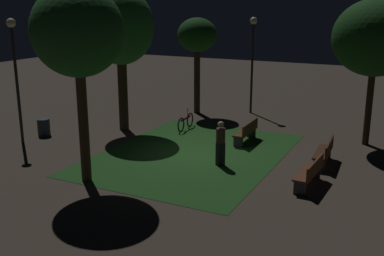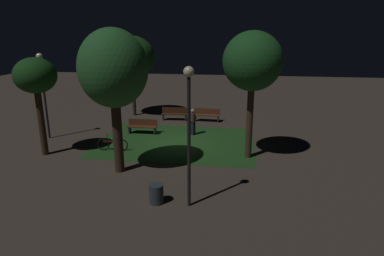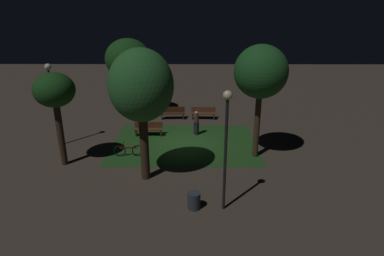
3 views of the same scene
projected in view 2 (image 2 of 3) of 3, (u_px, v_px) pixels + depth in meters
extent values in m
plane|color=#473D33|center=(179.00, 142.00, 18.80)|extent=(60.00, 60.00, 0.00)
cube|color=#23511E|center=(176.00, 142.00, 18.83)|extent=(8.68, 6.44, 0.01)
cube|color=brown|center=(207.00, 115.00, 22.94)|extent=(1.82, 0.56, 0.06)
cube|color=brown|center=(207.00, 111.00, 23.07)|extent=(1.80, 0.14, 0.40)
cube|color=#2D2D33|center=(218.00, 119.00, 22.86)|extent=(0.10, 0.39, 0.42)
cube|color=#2D2D33|center=(195.00, 118.00, 23.15)|extent=(0.10, 0.39, 0.42)
cube|color=#422314|center=(175.00, 114.00, 23.25)|extent=(1.82, 0.57, 0.06)
cube|color=#422314|center=(175.00, 110.00, 23.39)|extent=(1.80, 0.15, 0.40)
cube|color=#2D2D33|center=(186.00, 118.00, 23.25)|extent=(0.10, 0.39, 0.42)
cube|color=#2D2D33|center=(163.00, 117.00, 23.39)|extent=(0.10, 0.39, 0.42)
cube|color=#512D19|center=(142.00, 127.00, 20.20)|extent=(1.81, 0.51, 0.06)
cube|color=#512D19|center=(143.00, 122.00, 20.33)|extent=(1.80, 0.09, 0.40)
cube|color=#2D2D33|center=(155.00, 131.00, 20.17)|extent=(0.09, 0.39, 0.42)
cube|color=#2D2D33|center=(130.00, 130.00, 20.36)|extent=(0.09, 0.39, 0.42)
cylinder|color=#38281C|center=(41.00, 122.00, 16.46)|extent=(0.32, 0.32, 3.48)
ellipsoid|color=#194719|center=(35.00, 75.00, 15.81)|extent=(2.00, 2.00, 1.72)
cylinder|color=#38281C|center=(117.00, 131.00, 14.40)|extent=(0.42, 0.42, 3.79)
ellipsoid|color=#28662D|center=(113.00, 68.00, 13.63)|extent=(2.90, 2.90, 3.29)
cylinder|color=#38281C|center=(134.00, 93.00, 24.37)|extent=(0.26, 0.26, 3.36)
ellipsoid|color=#194719|center=(132.00, 57.00, 23.64)|extent=(3.31, 3.31, 2.98)
cylinder|color=#423021|center=(250.00, 119.00, 15.99)|extent=(0.32, 0.32, 3.98)
ellipsoid|color=#1E5623|center=(253.00, 61.00, 15.21)|extent=(2.77, 2.77, 2.76)
cylinder|color=black|center=(45.00, 100.00, 18.87)|extent=(0.12, 0.12, 4.58)
sphere|color=#F2EDCC|center=(39.00, 56.00, 18.18)|extent=(0.36, 0.36, 0.36)
cylinder|color=black|center=(189.00, 145.00, 11.33)|extent=(0.12, 0.12, 4.67)
sphere|color=#F4E5B2|center=(189.00, 72.00, 10.63)|extent=(0.36, 0.36, 0.36)
cylinder|color=#2D3842|center=(156.00, 194.00, 12.06)|extent=(0.53, 0.53, 0.73)
torus|color=black|center=(122.00, 145.00, 17.32)|extent=(0.66, 0.09, 0.66)
torus|color=black|center=(103.00, 144.00, 17.41)|extent=(0.66, 0.09, 0.66)
cube|color=maroon|center=(112.00, 141.00, 17.31)|extent=(0.99, 0.09, 0.08)
cylinder|color=maroon|center=(107.00, 137.00, 17.27)|extent=(0.03, 0.03, 0.40)
cube|color=black|center=(193.00, 128.00, 19.99)|extent=(0.34, 0.32, 0.84)
cylinder|color=#4C2D2D|center=(193.00, 117.00, 19.80)|extent=(0.32, 0.32, 0.52)
sphere|color=tan|center=(193.00, 111.00, 19.69)|extent=(0.22, 0.22, 0.22)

